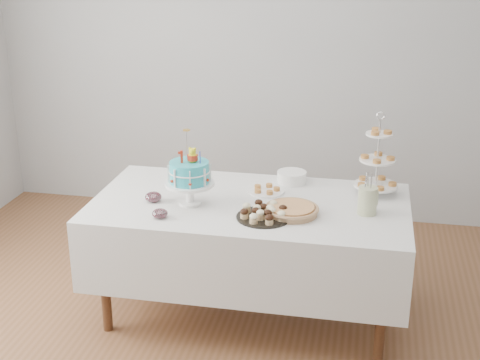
% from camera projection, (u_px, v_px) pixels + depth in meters
% --- Properties ---
extents(floor, '(5.00, 5.00, 0.00)m').
position_uv_depth(floor, '(240.00, 338.00, 4.05)').
color(floor, brown).
rests_on(floor, ground).
extents(walls, '(5.04, 4.04, 2.70)m').
position_uv_depth(walls, '(240.00, 123.00, 3.59)').
color(walls, '#9EA1A3').
rests_on(walls, floor).
extents(table, '(1.92, 1.02, 0.77)m').
position_uv_depth(table, '(250.00, 236.00, 4.14)').
color(table, silver).
rests_on(table, floor).
extents(birthday_cake, '(0.30, 0.30, 0.46)m').
position_uv_depth(birthday_cake, '(190.00, 185.00, 3.99)').
color(birthday_cake, white).
rests_on(birthday_cake, table).
extents(cupcake_tray, '(0.32, 0.32, 0.07)m').
position_uv_depth(cupcake_tray, '(264.00, 212.00, 3.82)').
color(cupcake_tray, black).
rests_on(cupcake_tray, table).
extents(pie, '(0.32, 0.32, 0.05)m').
position_uv_depth(pie, '(291.00, 210.00, 3.88)').
color(pie, tan).
rests_on(pie, table).
extents(tiered_stand, '(0.27, 0.27, 0.53)m').
position_uv_depth(tiered_stand, '(377.00, 160.00, 4.12)').
color(tiered_stand, silver).
rests_on(tiered_stand, table).
extents(plate_stack, '(0.19, 0.19, 0.07)m').
position_uv_depth(plate_stack, '(292.00, 177.00, 4.37)').
color(plate_stack, white).
rests_on(plate_stack, table).
extents(pastry_plate, '(0.23, 0.23, 0.03)m').
position_uv_depth(pastry_plate, '(266.00, 190.00, 4.21)').
color(pastry_plate, white).
rests_on(pastry_plate, table).
extents(jam_bowl_a, '(0.09, 0.09, 0.05)m').
position_uv_depth(jam_bowl_a, '(160.00, 214.00, 3.83)').
color(jam_bowl_a, silver).
rests_on(jam_bowl_a, table).
extents(jam_bowl_b, '(0.10, 0.10, 0.06)m').
position_uv_depth(jam_bowl_b, '(153.00, 197.00, 4.06)').
color(jam_bowl_b, silver).
rests_on(jam_bowl_b, table).
extents(utensil_pitcher, '(0.12, 0.11, 0.25)m').
position_uv_depth(utensil_pitcher, '(368.00, 199.00, 3.87)').
color(utensil_pitcher, beige).
rests_on(utensil_pitcher, table).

